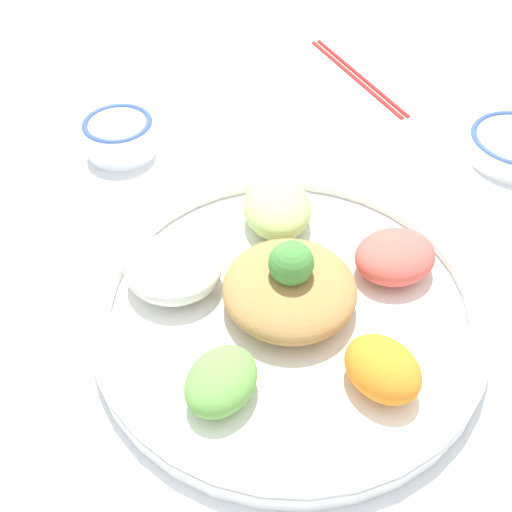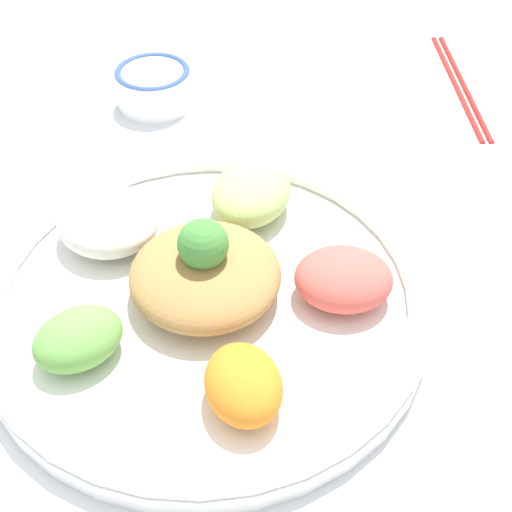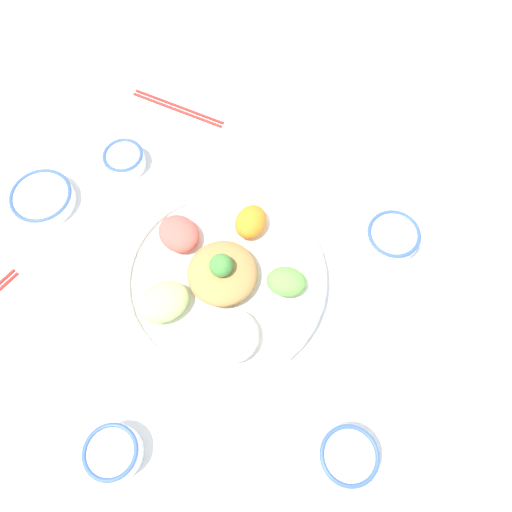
% 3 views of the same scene
% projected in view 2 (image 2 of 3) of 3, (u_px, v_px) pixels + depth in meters
% --- Properties ---
extents(ground_plane, '(2.40, 2.40, 0.00)m').
position_uv_depth(ground_plane, '(231.00, 316.00, 0.61)').
color(ground_plane, white).
extents(salad_platter, '(0.37, 0.37, 0.10)m').
position_uv_depth(salad_platter, '(206.00, 287.00, 0.60)').
color(salad_platter, white).
rests_on(salad_platter, ground_plane).
extents(sauce_bowl_red, '(0.09, 0.09, 0.05)m').
position_uv_depth(sauce_bowl_red, '(154.00, 85.00, 0.83)').
color(sauce_bowl_red, white).
rests_on(sauce_bowl_red, ground_plane).
extents(chopsticks_pair_near, '(0.24, 0.06, 0.01)m').
position_uv_depth(chopsticks_pair_near, '(460.00, 84.00, 0.87)').
color(chopsticks_pair_near, red).
rests_on(chopsticks_pair_near, ground_plane).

